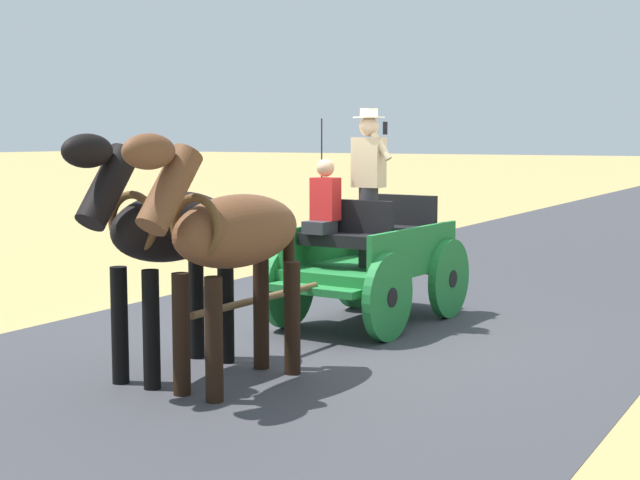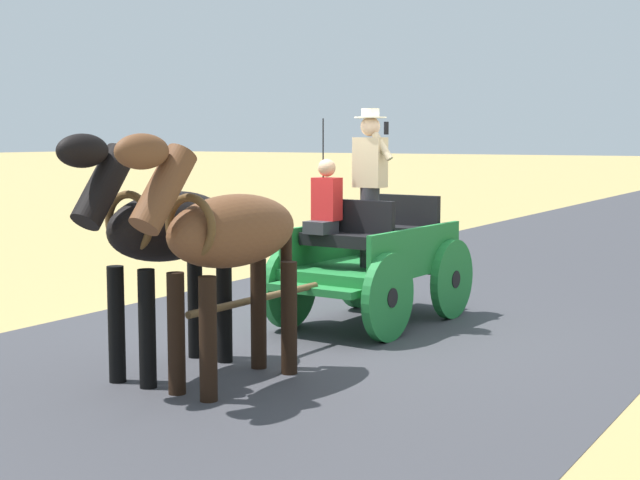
# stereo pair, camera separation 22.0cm
# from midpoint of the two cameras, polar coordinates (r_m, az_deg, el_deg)

# --- Properties ---
(ground_plane) EXTENTS (200.00, 200.00, 0.00)m
(ground_plane) POSITION_cam_midpoint_polar(r_m,az_deg,el_deg) (10.41, 2.72, -5.69)
(ground_plane) COLOR tan
(road_surface) EXTENTS (6.65, 160.00, 0.01)m
(road_surface) POSITION_cam_midpoint_polar(r_m,az_deg,el_deg) (10.41, 2.72, -5.67)
(road_surface) COLOR #38383D
(road_surface) RESTS_ON ground
(horse_drawn_carriage) EXTENTS (1.52, 4.51, 2.50)m
(horse_drawn_carriage) POSITION_cam_midpoint_polar(r_m,az_deg,el_deg) (10.70, 3.69, -0.94)
(horse_drawn_carriage) COLOR #1E7233
(horse_drawn_carriage) RESTS_ON ground
(horse_near_side) EXTENTS (0.68, 2.14, 2.21)m
(horse_near_side) POSITION_cam_midpoint_polar(r_m,az_deg,el_deg) (7.96, -5.10, 0.19)
(horse_near_side) COLOR brown
(horse_near_side) RESTS_ON ground
(horse_off_side) EXTENTS (0.57, 2.13, 2.21)m
(horse_off_side) POSITION_cam_midpoint_polar(r_m,az_deg,el_deg) (8.44, -8.99, 0.49)
(horse_off_side) COLOR black
(horse_off_side) RESTS_ON ground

